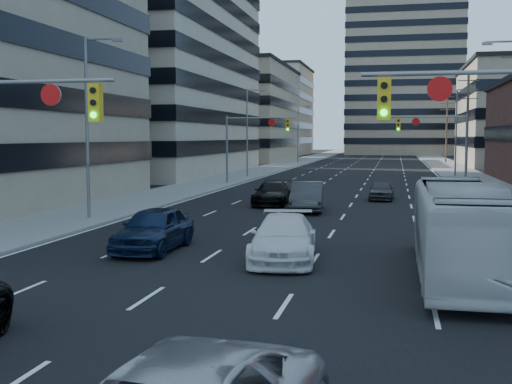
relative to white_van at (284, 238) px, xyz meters
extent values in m
cube|color=black|center=(-0.79, 118.21, -0.75)|extent=(18.00, 300.00, 0.02)
cube|color=slate|center=(-12.29, 118.21, -0.68)|extent=(5.00, 300.00, 0.15)
cube|color=slate|center=(10.71, 118.21, -0.68)|extent=(5.00, 300.00, 0.15)
cube|color=#ADA089|center=(-27.79, 48.21, 13.24)|extent=(26.00, 34.00, 28.00)
cube|color=gray|center=(-24.79, 88.21, 7.24)|extent=(20.00, 30.00, 16.00)
cube|color=gray|center=(5.21, 138.21, 28.24)|extent=(26.00, 26.00, 58.00)
cube|color=#ADA089|center=(-28.79, 128.21, 9.24)|extent=(24.00, 24.00, 20.00)
cylinder|color=slate|center=(-7.54, -3.79, 5.04)|extent=(6.50, 0.12, 0.12)
cube|color=gold|center=(-4.89, -3.79, 4.39)|extent=(0.35, 0.28, 1.10)
cylinder|color=black|center=(-4.89, -3.95, 4.74)|extent=(0.18, 0.06, 0.18)
cylinder|color=black|center=(-4.89, -3.95, 4.39)|extent=(0.18, 0.06, 0.18)
cylinder|color=#0CE526|center=(-4.89, -3.95, 4.04)|extent=(0.18, 0.06, 0.18)
cylinder|color=white|center=(-6.29, -3.82, 4.64)|extent=(0.64, 0.06, 0.64)
cylinder|color=slate|center=(5.96, -3.79, 5.04)|extent=(6.50, 0.12, 0.12)
cube|color=gold|center=(3.31, -3.79, 4.39)|extent=(0.35, 0.28, 1.10)
cylinder|color=black|center=(3.31, -3.95, 4.74)|extent=(0.18, 0.06, 0.18)
cylinder|color=black|center=(3.31, -3.95, 4.39)|extent=(0.18, 0.06, 0.18)
cylinder|color=#0CE526|center=(3.31, -3.95, 4.04)|extent=(0.18, 0.06, 0.18)
cylinder|color=white|center=(4.71, -3.82, 4.64)|extent=(0.64, 0.06, 0.64)
cylinder|color=slate|center=(-10.79, 33.21, 2.24)|extent=(0.18, 0.18, 6.00)
cylinder|color=slate|center=(-7.79, 33.21, 5.04)|extent=(6.00, 0.12, 0.12)
cube|color=gold|center=(-5.39, 33.21, 4.39)|extent=(0.35, 0.28, 1.10)
cylinder|color=black|center=(-5.39, 33.05, 4.74)|extent=(0.18, 0.06, 0.18)
cylinder|color=black|center=(-5.39, 33.05, 4.39)|extent=(0.18, 0.06, 0.18)
cylinder|color=#0CE526|center=(-5.39, 33.05, 4.04)|extent=(0.18, 0.06, 0.18)
cylinder|color=white|center=(-6.79, 33.18, 4.64)|extent=(0.64, 0.06, 0.64)
cylinder|color=slate|center=(9.21, 33.21, 2.24)|extent=(0.18, 0.18, 6.00)
cylinder|color=slate|center=(6.21, 33.21, 5.04)|extent=(6.00, 0.12, 0.12)
cube|color=gold|center=(3.81, 33.21, 4.39)|extent=(0.35, 0.28, 1.10)
cylinder|color=black|center=(3.81, 33.05, 4.74)|extent=(0.18, 0.06, 0.18)
cylinder|color=black|center=(3.81, 33.05, 4.39)|extent=(0.18, 0.06, 0.18)
cylinder|color=#0CE526|center=(3.81, 33.05, 4.04)|extent=(0.18, 0.06, 0.18)
cylinder|color=white|center=(5.21, 33.18, 4.64)|extent=(0.64, 0.06, 0.64)
cylinder|color=#4C3D2D|center=(11.41, 54.21, 4.74)|extent=(0.28, 0.28, 11.00)
cube|color=#4C3D2D|center=(11.41, 54.21, 9.64)|extent=(2.20, 0.10, 0.10)
cube|color=#4C3D2D|center=(11.41, 54.21, 8.64)|extent=(2.20, 0.10, 0.10)
cube|color=#4C3D2D|center=(11.41, 54.21, 7.64)|extent=(2.20, 0.10, 0.10)
cylinder|color=#4C3D2D|center=(11.41, 84.21, 4.74)|extent=(0.28, 0.28, 11.00)
cube|color=#4C3D2D|center=(11.41, 84.21, 9.64)|extent=(2.20, 0.10, 0.10)
cube|color=#4C3D2D|center=(11.41, 84.21, 8.64)|extent=(2.20, 0.10, 0.10)
cube|color=#4C3D2D|center=(11.41, 84.21, 7.64)|extent=(2.20, 0.10, 0.10)
cylinder|color=slate|center=(-11.29, 8.21, 3.74)|extent=(0.16, 0.16, 9.00)
cylinder|color=slate|center=(-10.39, 8.21, 8.14)|extent=(1.80, 0.10, 0.10)
cube|color=slate|center=(-9.59, 8.21, 8.06)|extent=(0.50, 0.22, 0.14)
cylinder|color=slate|center=(-11.29, 43.21, 3.74)|extent=(0.16, 0.16, 9.00)
cylinder|color=slate|center=(-10.39, 43.21, 8.14)|extent=(1.80, 0.10, 0.10)
cube|color=slate|center=(-9.59, 43.21, 8.06)|extent=(0.50, 0.22, 0.14)
cylinder|color=slate|center=(-11.29, 78.21, 3.74)|extent=(0.16, 0.16, 9.00)
cylinder|color=slate|center=(-10.39, 78.21, 8.14)|extent=(1.80, 0.10, 0.10)
cube|color=slate|center=(-9.59, 78.21, 8.06)|extent=(0.50, 0.22, 0.14)
cylinder|color=slate|center=(8.81, 13.21, 8.14)|extent=(1.80, 0.10, 0.10)
cube|color=slate|center=(8.01, 13.21, 8.06)|extent=(0.50, 0.22, 0.14)
cylinder|color=slate|center=(9.71, 48.21, 3.74)|extent=(0.16, 0.16, 9.00)
cylinder|color=slate|center=(8.81, 48.21, 8.14)|extent=(1.80, 0.10, 0.10)
cube|color=slate|center=(8.01, 48.21, 8.06)|extent=(0.50, 0.22, 0.14)
imported|color=silver|center=(0.00, 0.00, 0.00)|extent=(2.67, 5.43, 1.52)
imported|color=silver|center=(5.55, -1.38, 0.66)|extent=(2.41, 10.17, 2.83)
imported|color=#0D1B36|center=(-4.96, 0.81, 0.05)|extent=(1.92, 4.76, 1.62)
imported|color=#343437|center=(-1.17, 14.47, 0.06)|extent=(2.18, 5.11, 1.64)
imported|color=black|center=(-3.69, 17.24, -0.04)|extent=(2.20, 5.03, 1.44)
imported|color=#39393C|center=(2.78, 21.87, -0.11)|extent=(1.64, 3.86, 1.30)
camera|label=1|loc=(3.63, -21.07, 3.41)|focal=45.00mm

